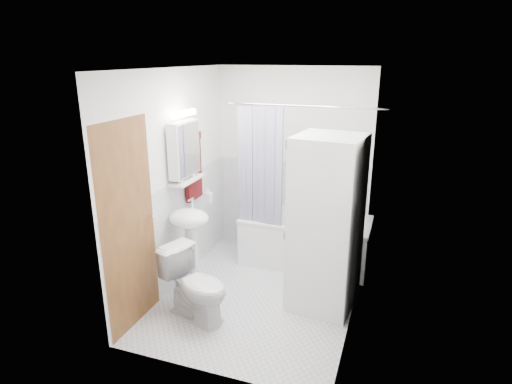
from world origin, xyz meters
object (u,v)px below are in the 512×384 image
(toilet, at_px, (196,285))
(sink, at_px, (190,231))
(washer_dryer, at_px, (326,224))
(bathtub, at_px, (305,238))

(toilet, bearing_deg, sink, 51.32)
(sink, distance_m, washer_dryer, 1.46)
(sink, xyz_separation_m, washer_dryer, (1.43, 0.19, 0.20))
(washer_dryer, xyz_separation_m, toilet, (-1.13, -0.66, -0.55))
(washer_dryer, bearing_deg, toilet, -142.46)
(washer_dryer, distance_m, toilet, 1.42)
(washer_dryer, bearing_deg, sink, -165.25)
(bathtub, distance_m, sink, 1.53)
(sink, bearing_deg, toilet, -57.96)
(sink, bearing_deg, bathtub, 45.46)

